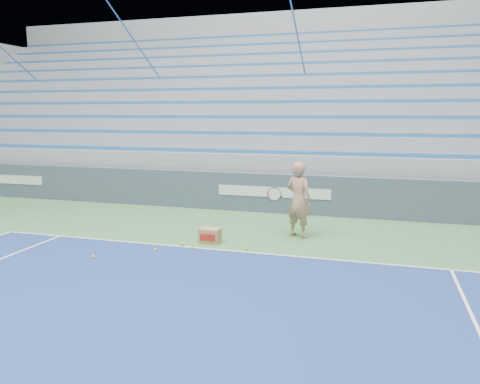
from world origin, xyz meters
name	(u,v)px	position (x,y,z in m)	size (l,w,h in m)	color
sponsor_barrier	(274,193)	(0.00, 15.88, 0.55)	(30.00, 0.32, 1.10)	#3D4B5D
bleachers	(306,124)	(0.00, 21.60, 2.36)	(31.00, 9.15, 7.30)	#96989E
tennis_player	(299,200)	(1.09, 13.41, 0.86)	(0.97, 0.93, 1.72)	tan
ball_box	(210,236)	(-0.65, 12.37, 0.16)	(0.44, 0.35, 0.32)	#9A784A
tennis_ball_0	(191,247)	(-0.86, 11.82, 0.03)	(0.07, 0.07, 0.07)	#CDE02D
tennis_ball_1	(93,257)	(-2.44, 10.68, 0.03)	(0.07, 0.07, 0.07)	#CDE02D
tennis_ball_2	(247,249)	(0.26, 12.05, 0.03)	(0.07, 0.07, 0.07)	#CDE02D
tennis_ball_3	(183,244)	(-1.14, 12.01, 0.03)	(0.07, 0.07, 0.07)	#CDE02D
tennis_ball_4	(155,250)	(-1.50, 11.45, 0.03)	(0.07, 0.07, 0.07)	#CDE02D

